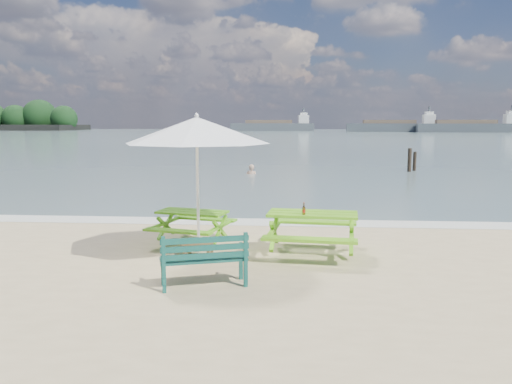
# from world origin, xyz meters

# --- Properties ---
(sea) EXTENTS (300.00, 300.00, 0.00)m
(sea) POSITION_xyz_m (0.00, 85.00, 0.00)
(sea) COLOR slate
(sea) RESTS_ON ground
(foam_strip) EXTENTS (22.00, 0.90, 0.01)m
(foam_strip) POSITION_xyz_m (0.00, 4.60, 0.01)
(foam_strip) COLOR silver
(foam_strip) RESTS_ON ground
(picnic_table_left) EXTENTS (1.76, 1.88, 0.68)m
(picnic_table_left) POSITION_xyz_m (-1.23, 2.34, 0.33)
(picnic_table_left) COLOR #519C17
(picnic_table_left) RESTS_ON ground
(picnic_table_right) EXTENTS (1.87, 2.04, 0.81)m
(picnic_table_right) POSITION_xyz_m (1.24, 1.66, 0.39)
(picnic_table_right) COLOR #65B01A
(picnic_table_right) RESTS_ON ground
(park_bench) EXTENTS (1.40, 0.82, 0.82)m
(park_bench) POSITION_xyz_m (-0.50, -0.35, 0.25)
(park_bench) COLOR #10453E
(park_bench) RESTS_ON ground
(side_table) EXTENTS (0.53, 0.53, 0.34)m
(side_table) POSITION_xyz_m (-0.86, 1.13, 0.18)
(side_table) COLOR brown
(side_table) RESTS_ON ground
(patio_umbrella) EXTENTS (2.64, 2.64, 2.60)m
(patio_umbrella) POSITION_xyz_m (-0.86, 1.13, 2.37)
(patio_umbrella) COLOR silver
(patio_umbrella) RESTS_ON ground
(beer_bottle) EXTENTS (0.06, 0.06, 0.23)m
(beer_bottle) POSITION_xyz_m (1.07, 1.43, 0.88)
(beer_bottle) COLOR #8A5714
(beer_bottle) RESTS_ON picnic_table_right
(swimmer) EXTENTS (0.61, 0.42, 1.62)m
(swimmer) POSITION_xyz_m (-1.18, 16.35, -0.34)
(swimmer) COLOR tan
(swimmer) RESTS_ON ground
(mooring_pilings) EXTENTS (0.58, 0.78, 1.40)m
(mooring_pilings) POSITION_xyz_m (6.89, 18.27, 0.45)
(mooring_pilings) COLOR black
(mooring_pilings) RESTS_ON ground
(cargo_ships) EXTENTS (130.72, 28.88, 4.40)m
(cargo_ships) POSITION_xyz_m (50.85, 123.33, 1.18)
(cargo_ships) COLOR #3D4348
(cargo_ships) RESTS_ON ground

